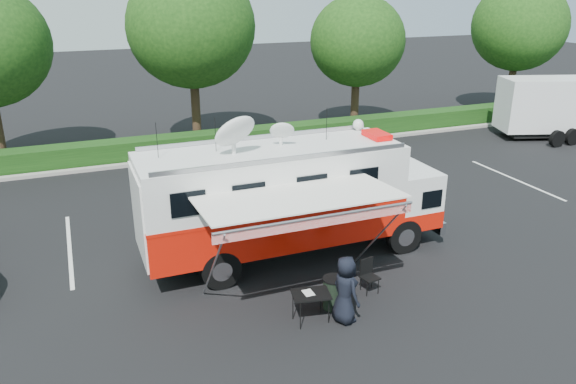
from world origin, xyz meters
name	(u,v)px	position (x,y,z in m)	size (l,w,h in m)	color
ground_plane	(294,254)	(0.00, 0.00, 0.00)	(120.00, 120.00, 0.00)	black
back_border	(216,46)	(1.14, 12.90, 5.00)	(60.00, 6.14, 8.87)	#9E998E
stall_lines	(249,221)	(-0.50, 3.00, 0.00)	(24.12, 5.50, 0.01)	silver
command_truck	(292,198)	(-0.08, 0.00, 1.91)	(9.27, 2.55, 4.45)	black
awning	(301,202)	(-0.91, -2.65, 2.87)	(5.06, 2.62, 3.06)	silver
person	(344,320)	(-0.21, -3.84, 0.00)	(0.86, 0.56, 1.77)	black
folding_table	(311,295)	(-1.00, -3.54, 0.74)	(1.04, 0.82, 0.79)	black
folding_chair	(368,272)	(1.06, -2.75, 0.55)	(0.51, 0.54, 0.93)	black
trash_bin	(333,293)	(-0.20, -3.18, 0.43)	(0.58, 0.58, 0.86)	black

